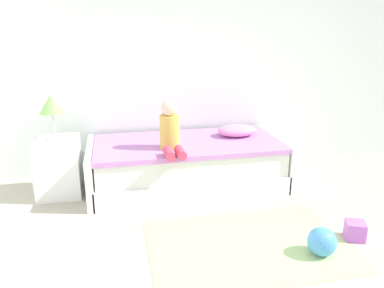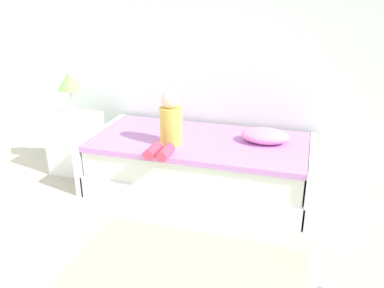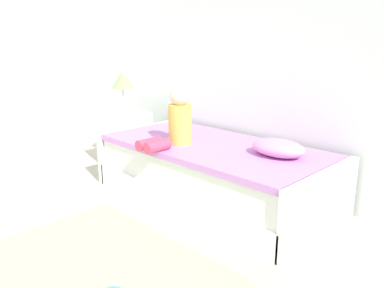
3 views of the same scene
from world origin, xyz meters
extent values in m
cube|color=silver|center=(0.00, 2.60, 1.45)|extent=(7.20, 0.10, 2.90)
cube|color=white|center=(-0.67, 2.00, 0.10)|extent=(2.00, 1.00, 0.20)
cube|color=white|center=(-0.67, 2.00, 0.33)|extent=(1.94, 0.94, 0.25)
cube|color=#C67FD1|center=(-0.67, 2.00, 0.47)|extent=(1.98, 0.98, 0.05)
cube|color=white|center=(-1.69, 2.00, 0.25)|extent=(0.07, 1.00, 0.50)
cube|color=white|center=(0.35, 2.00, 0.25)|extent=(0.07, 1.00, 0.50)
cube|color=white|center=(-2.02, 2.04, 0.30)|extent=(0.44, 0.44, 0.60)
cylinder|color=silver|center=(-2.02, 2.04, 0.61)|extent=(0.15, 0.15, 0.03)
cylinder|color=silver|center=(-2.02, 2.04, 0.75)|extent=(0.02, 0.02, 0.24)
cone|color=#8CCC66|center=(-2.02, 2.04, 0.96)|extent=(0.24, 0.24, 0.18)
cylinder|color=gold|center=(-0.88, 1.82, 0.67)|extent=(0.20, 0.20, 0.34)
sphere|color=beige|center=(-0.88, 1.82, 0.92)|extent=(0.17, 0.17, 0.17)
cylinder|color=#D83F60|center=(-0.94, 1.52, 0.55)|extent=(0.09, 0.22, 0.09)
cylinder|color=#D83F60|center=(-0.83, 1.52, 0.55)|extent=(0.09, 0.22, 0.09)
ellipsoid|color=#EA8CC6|center=(-0.08, 2.10, 0.56)|extent=(0.44, 0.30, 0.13)
cube|color=#B2D189|center=(-0.43, 0.70, 0.00)|extent=(1.60, 1.10, 0.01)
camera|label=1|loc=(-1.42, -1.85, 1.71)|focal=35.69mm
camera|label=2|loc=(0.25, -1.34, 1.83)|focal=37.24mm
camera|label=3|loc=(1.45, -0.37, 1.35)|focal=35.69mm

